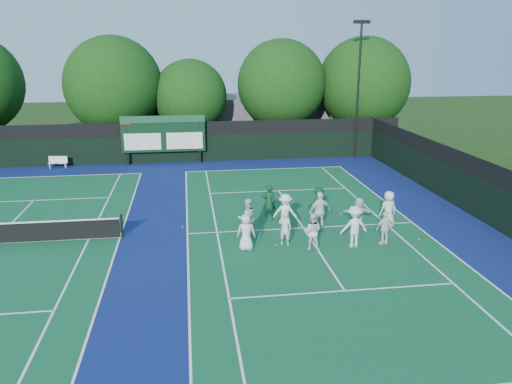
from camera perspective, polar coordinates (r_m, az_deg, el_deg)
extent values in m
plane|color=#1A360E|center=(23.02, 6.00, -5.00)|extent=(120.00, 120.00, 0.00)
cube|color=navy|center=(23.33, -9.11, -4.82)|extent=(34.00, 32.00, 0.01)
cube|color=#11552F|center=(23.93, 5.43, -4.12)|extent=(10.97, 23.77, 0.00)
cube|color=white|center=(35.09, 0.99, 2.64)|extent=(10.97, 0.08, 0.00)
cube|color=white|center=(23.32, -7.85, -4.75)|extent=(0.08, 23.77, 0.00)
cube|color=white|center=(25.71, 17.43, -3.34)|extent=(0.08, 23.77, 0.00)
cube|color=white|center=(23.35, -4.47, -4.61)|extent=(0.08, 23.77, 0.00)
cube|color=white|center=(25.17, 14.61, -3.54)|extent=(0.08, 23.77, 0.00)
cube|color=white|center=(18.30, 10.11, -11.05)|extent=(8.23, 0.08, 0.00)
cube|color=white|center=(29.87, 2.62, 0.15)|extent=(8.23, 0.08, 0.00)
cube|color=white|center=(23.92, 5.43, -4.11)|extent=(0.08, 12.80, 0.00)
cube|color=white|center=(35.74, -21.79, 1.70)|extent=(10.97, 0.08, 0.00)
cube|color=white|center=(23.53, -15.26, -5.00)|extent=(0.08, 23.77, 0.00)
cube|color=white|center=(23.76, -18.55, -5.08)|extent=(0.08, 23.77, 0.00)
cube|color=white|center=(30.63, -24.08, -0.89)|extent=(8.23, 0.08, 0.00)
cube|color=black|center=(37.51, -8.89, 4.89)|extent=(34.00, 0.08, 2.00)
cube|color=black|center=(37.24, -8.99, 7.15)|extent=(34.00, 0.05, 1.00)
cube|color=black|center=(27.09, 24.35, -0.88)|extent=(0.08, 32.00, 2.00)
cube|color=black|center=(26.72, 24.73, 2.20)|extent=(0.05, 32.00, 1.00)
cylinder|color=black|center=(37.21, -14.52, 5.65)|extent=(0.16, 0.16, 3.50)
cylinder|color=black|center=(36.98, -6.45, 6.00)|extent=(0.16, 0.16, 3.50)
cube|color=black|center=(36.93, -10.53, 6.52)|extent=(6.00, 0.15, 2.60)
cube|color=#15492D|center=(36.66, -10.63, 8.19)|extent=(6.00, 0.05, 0.50)
cube|color=white|center=(37.01, -12.83, 5.63)|extent=(2.60, 0.04, 1.20)
cube|color=white|center=(36.88, -8.16, 5.83)|extent=(2.60, 0.04, 1.20)
cube|color=maroon|center=(36.88, -14.69, 7.83)|extent=(0.70, 0.04, 0.50)
cube|color=#5B5B60|center=(45.34, -3.74, 8.31)|extent=(18.00, 6.00, 4.00)
cylinder|color=black|center=(38.81, 11.57, 11.11)|extent=(0.16, 0.16, 10.00)
cube|color=black|center=(38.70, 12.01, 18.49)|extent=(1.20, 0.30, 0.25)
cylinder|color=black|center=(23.33, -15.08, -3.76)|extent=(0.10, 0.10, 1.10)
cube|color=silver|center=(38.05, -21.69, 3.11)|extent=(1.36, 0.53, 0.05)
cube|color=silver|center=(38.13, -21.68, 3.51)|extent=(1.31, 0.24, 0.44)
cube|color=silver|center=(38.22, -22.43, 2.78)|extent=(0.09, 0.31, 0.35)
cube|color=silver|center=(37.97, -20.89, 2.86)|extent=(0.09, 0.31, 0.35)
cylinder|color=black|center=(41.24, -15.53, 5.96)|extent=(0.44, 0.44, 2.61)
sphere|color=#0E350C|center=(40.74, -15.98, 11.65)|extent=(7.49, 7.49, 7.49)
sphere|color=#0E350C|center=(41.02, -14.99, 10.70)|extent=(5.24, 5.24, 5.24)
cylinder|color=black|center=(40.91, -7.35, 6.14)|extent=(0.44, 0.44, 2.33)
sphere|color=#0E350C|center=(40.46, -7.52, 10.79)|extent=(5.79, 5.79, 5.79)
sphere|color=#0E350C|center=(40.83, -6.64, 10.05)|extent=(4.05, 4.05, 4.05)
cylinder|color=black|center=(41.60, 2.84, 6.68)|extent=(0.44, 0.44, 2.70)
sphere|color=#0E350C|center=(41.11, 2.92, 12.22)|extent=(7.13, 7.13, 7.13)
sphere|color=#0E350C|center=(41.58, 3.65, 11.27)|extent=(4.99, 4.99, 4.99)
cylinder|color=black|center=(43.43, 11.89, 6.66)|extent=(0.44, 0.44, 2.54)
sphere|color=#0E350C|center=(42.95, 12.21, 12.06)|extent=(7.56, 7.56, 7.56)
sphere|color=#0E350C|center=(43.50, 12.77, 11.08)|extent=(5.29, 5.29, 5.29)
sphere|color=#B2C317|center=(21.82, 2.34, -6.06)|extent=(0.07, 0.07, 0.07)
sphere|color=#B2C317|center=(26.06, 9.69, -2.49)|extent=(0.07, 0.07, 0.07)
sphere|color=#B2C317|center=(23.57, 18.15, -5.16)|extent=(0.07, 0.07, 0.07)
sphere|color=#B2C317|center=(24.16, -8.40, -3.96)|extent=(0.07, 0.07, 0.07)
sphere|color=#B2C317|center=(27.58, 3.51, -1.21)|extent=(0.07, 0.07, 0.07)
sphere|color=#B2C317|center=(24.10, 12.22, -4.22)|extent=(0.07, 0.07, 0.07)
imported|color=white|center=(21.13, -1.14, -4.60)|extent=(0.86, 0.65, 1.59)
imported|color=silver|center=(21.67, 3.33, -4.13)|extent=(0.67, 0.56, 1.56)
imported|color=white|center=(21.31, 6.44, -4.47)|extent=(0.95, 0.84, 1.62)
imported|color=white|center=(21.82, 11.14, -3.88)|extent=(1.24, 0.77, 1.84)
imported|color=white|center=(22.42, 14.52, -4.00)|extent=(0.94, 0.55, 1.51)
imported|color=silver|center=(22.46, -1.01, -2.99)|extent=(1.01, 0.86, 1.82)
imported|color=white|center=(23.35, 3.35, -2.32)|extent=(1.29, 1.00, 1.76)
imported|color=white|center=(23.49, 7.31, -2.18)|extent=(1.18, 0.72, 1.87)
imported|color=silver|center=(23.94, 11.65, -2.41)|extent=(1.51, 0.66, 1.57)
imported|color=silver|center=(24.47, 14.89, -1.94)|extent=(0.97, 0.74, 1.79)
imported|color=#0F371D|center=(24.66, 1.50, -1.21)|extent=(0.72, 0.54, 1.81)
imported|color=#0D331B|center=(25.17, 7.16, -1.22)|extent=(1.05, 0.63, 1.60)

